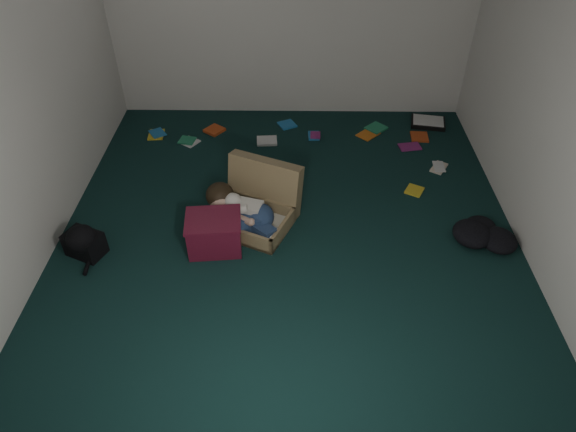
{
  "coord_description": "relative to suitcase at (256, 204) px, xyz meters",
  "views": [
    {
      "loc": [
        0.04,
        -3.34,
        3.05
      ],
      "look_at": [
        0.0,
        -0.15,
        0.35
      ],
      "focal_mm": 32.0,
      "sensor_mm": 36.0,
      "label": 1
    }
  ],
  "objects": [
    {
      "name": "wall_back",
      "position": [
        0.29,
        2.01,
        1.15
      ],
      "size": [
        4.5,
        0.0,
        4.5
      ],
      "primitive_type": "plane",
      "rotation": [
        1.57,
        0.0,
        0.0
      ],
      "color": "white",
      "rests_on": "ground"
    },
    {
      "name": "maroon_bin",
      "position": [
        -0.32,
        -0.39,
        0.01
      ],
      "size": [
        0.49,
        0.4,
        0.32
      ],
      "rotation": [
        0.0,
        0.0,
        0.1
      ],
      "color": "maroon",
      "rests_on": "floor"
    },
    {
      "name": "floor",
      "position": [
        0.29,
        -0.24,
        -0.15
      ],
      "size": [
        4.5,
        4.5,
        0.0
      ],
      "primitive_type": "plane",
      "color": "black",
      "rests_on": "ground"
    },
    {
      "name": "person",
      "position": [
        -0.11,
        -0.14,
        0.04
      ],
      "size": [
        0.66,
        0.57,
        0.32
      ],
      "rotation": [
        0.0,
        0.0,
        -0.42
      ],
      "color": "silver",
      "rests_on": "suitcase"
    },
    {
      "name": "backpack",
      "position": [
        -1.41,
        -0.48,
        -0.04
      ],
      "size": [
        0.47,
        0.43,
        0.23
      ],
      "primitive_type": null,
      "rotation": [
        0.0,
        0.0,
        -0.42
      ],
      "color": "black",
      "rests_on": "floor"
    },
    {
      "name": "book_scatter",
      "position": [
        0.62,
        1.29,
        -0.14
      ],
      "size": [
        3.25,
        1.49,
        0.02
      ],
      "color": "gold",
      "rests_on": "floor"
    },
    {
      "name": "suitcase",
      "position": [
        0.0,
        0.0,
        0.0
      ],
      "size": [
        0.91,
        0.9,
        0.51
      ],
      "rotation": [
        0.0,
        0.0,
        -0.42
      ],
      "color": "#937A51",
      "rests_on": "floor"
    },
    {
      "name": "wall_front",
      "position": [
        0.29,
        -2.49,
        1.15
      ],
      "size": [
        4.5,
        0.0,
        4.5
      ],
      "primitive_type": "plane",
      "rotation": [
        -1.57,
        0.0,
        0.0
      ],
      "color": "white",
      "rests_on": "ground"
    },
    {
      "name": "paper_tray",
      "position": [
        1.9,
        1.71,
        -0.13
      ],
      "size": [
        0.43,
        0.35,
        0.05
      ],
      "rotation": [
        0.0,
        0.0,
        -0.18
      ],
      "color": "black",
      "rests_on": "floor"
    },
    {
      "name": "wall_right",
      "position": [
        2.29,
        -0.24,
        1.15
      ],
      "size": [
        0.0,
        4.5,
        4.5
      ],
      "primitive_type": "plane",
      "rotation": [
        1.57,
        0.0,
        -1.57
      ],
      "color": "white",
      "rests_on": "ground"
    },
    {
      "name": "clothing_pile",
      "position": [
        1.99,
        -0.27,
        -0.08
      ],
      "size": [
        0.55,
        0.5,
        0.15
      ],
      "primitive_type": null,
      "rotation": [
        0.0,
        0.0,
        0.32
      ],
      "color": "black",
      "rests_on": "floor"
    },
    {
      "name": "wall_left",
      "position": [
        -1.71,
        -0.24,
        1.15
      ],
      "size": [
        0.0,
        4.5,
        4.5
      ],
      "primitive_type": "plane",
      "rotation": [
        1.57,
        0.0,
        1.57
      ],
      "color": "white",
      "rests_on": "ground"
    }
  ]
}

